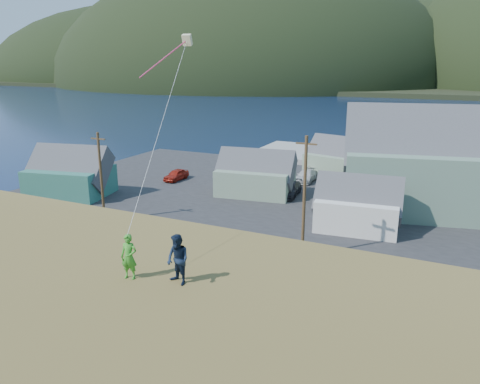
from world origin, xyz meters
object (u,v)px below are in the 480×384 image
(shed_palegreen_near, at_px, (255,175))
(shed_teal, at_px, (70,174))
(shed_white, at_px, (358,205))
(kite_flyer_green, at_px, (129,257))
(wharf, at_px, (339,156))
(kite_flyer_navy, at_px, (178,260))
(shed_palegreen_far, at_px, (344,159))

(shed_palegreen_near, bearing_deg, shed_teal, -161.34)
(shed_white, distance_m, kite_flyer_green, 29.01)
(wharf, bearing_deg, shed_palegreen_near, -98.67)
(wharf, bearing_deg, shed_teal, -123.88)
(shed_teal, bearing_deg, wharf, 44.27)
(wharf, xyz_separation_m, kite_flyer_navy, (8.40, -58.28, 7.66))
(shed_palegreen_near, relative_size, kite_flyer_green, 5.59)
(shed_white, relative_size, shed_palegreen_far, 0.75)
(kite_flyer_green, relative_size, kite_flyer_navy, 0.92)
(shed_palegreen_near, height_order, shed_white, shed_palegreen_near)
(wharf, xyz_separation_m, kite_flyer_green, (6.60, -58.68, 7.58))
(wharf, distance_m, shed_white, 31.77)
(shed_teal, relative_size, shed_palegreen_near, 1.06)
(shed_white, bearing_deg, wharf, 100.93)
(shed_teal, distance_m, kite_flyer_navy, 40.02)
(kite_flyer_green, bearing_deg, kite_flyer_navy, 1.29)
(wharf, height_order, shed_palegreen_near, shed_palegreen_near)
(shed_palegreen_near, xyz_separation_m, shed_palegreen_far, (7.09, 12.27, 0.10))
(shed_teal, relative_size, shed_palegreen_far, 0.93)
(wharf, xyz_separation_m, shed_teal, (-22.28, -33.19, 2.15))
(shed_white, height_order, shed_palegreen_far, shed_palegreen_far)
(shed_teal, bearing_deg, shed_palegreen_near, 14.58)
(kite_flyer_green, bearing_deg, shed_palegreen_far, 82.61)
(kite_flyer_navy, bearing_deg, shed_teal, 160.14)
(wharf, xyz_separation_m, shed_white, (9.17, -30.36, 1.88))
(shed_white, bearing_deg, kite_flyer_green, -101.05)
(shed_white, xyz_separation_m, kite_flyer_navy, (-0.76, -27.93, 5.77))
(kite_flyer_green, bearing_deg, shed_teal, 127.33)
(wharf, relative_size, shed_white, 3.23)
(shed_palegreen_far, xyz_separation_m, kite_flyer_navy, (4.96, -46.63, 5.62))
(wharf, relative_size, shed_palegreen_near, 2.79)
(wharf, distance_m, shed_palegreen_far, 12.32)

